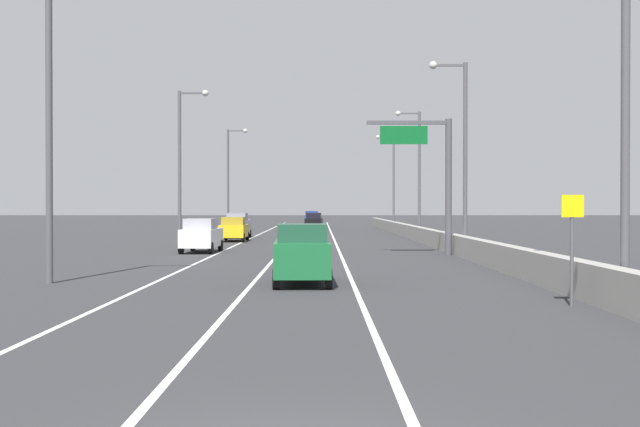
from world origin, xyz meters
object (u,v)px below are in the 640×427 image
object	(u,v)px
lamp_post_right_third	(418,166)
car_blue_2	(314,219)
speed_advisory_sign	(574,241)
lamp_post_right_second	(463,144)
lamp_post_right_fourth	(393,176)
car_black_4	(316,222)
lamp_post_left_far	(232,173)
lamp_post_right_near	(619,78)
lamp_post_left_near	(58,107)
car_yellow_0	(236,229)
car_green_5	(304,254)
overhead_sign_gantry	(437,169)
car_white_3	(203,236)
lamp_post_left_mid	(185,157)
car_silver_1	(240,226)

from	to	relation	value
lamp_post_right_third	car_blue_2	xyz separation A→B (m)	(-9.24, 32.09, -5.11)
speed_advisory_sign	lamp_post_right_second	world-z (taller)	lamp_post_right_second
lamp_post_right_third	car_blue_2	world-z (taller)	lamp_post_right_third
lamp_post_right_fourth	car_black_4	distance (m)	11.04
lamp_post_right_fourth	lamp_post_left_far	size ratio (longest dim) A/B	1.00
lamp_post_right_near	lamp_post_left_near	size ratio (longest dim) A/B	1.00
lamp_post_right_third	car_yellow_0	distance (m)	16.73
lamp_post_left_near	car_blue_2	size ratio (longest dim) A/B	2.66
lamp_post_right_second	car_green_5	distance (m)	18.89
lamp_post_right_near	car_black_4	xyz separation A→B (m)	(-8.64, 61.18, -5.15)
lamp_post_left_far	car_green_5	distance (m)	53.59
lamp_post_right_third	lamp_post_left_near	distance (m)	41.45
overhead_sign_gantry	lamp_post_right_fourth	distance (m)	44.35
overhead_sign_gantry	car_white_3	distance (m)	14.02
lamp_post_left_mid	car_white_3	distance (m)	10.24
lamp_post_right_second	lamp_post_right_near	bearing A→B (deg)	-89.69
lamp_post_left_far	car_blue_2	size ratio (longest dim) A/B	2.66
car_black_4	lamp_post_right_third	bearing A→B (deg)	-63.30
car_white_3	car_black_4	size ratio (longest dim) A/B	0.87
car_green_5	car_white_3	bearing A→B (deg)	109.35
lamp_post_left_far	car_white_3	xyz separation A→B (m)	(2.41, -34.64, -5.16)
car_black_4	car_green_5	bearing A→B (deg)	-89.97
lamp_post_right_second	lamp_post_left_near	xyz separation A→B (m)	(-17.07, -15.82, 0.00)
lamp_post_right_near	lamp_post_right_fourth	distance (m)	65.45
lamp_post_right_third	lamp_post_left_mid	size ratio (longest dim) A/B	1.00
car_silver_1	lamp_post_right_second	bearing A→B (deg)	-56.24
car_yellow_0	car_silver_1	world-z (taller)	car_silver_1
speed_advisory_sign	car_yellow_0	xyz separation A→B (m)	(-13.40, 37.94, -0.82)
overhead_sign_gantry	lamp_post_left_mid	world-z (taller)	lamp_post_left_mid
lamp_post_right_near	lamp_post_right_third	bearing A→B (deg)	89.75
lamp_post_left_far	car_black_4	distance (m)	10.49
lamp_post_left_near	speed_advisory_sign	bearing A→B (deg)	-20.88
lamp_post_left_near	car_green_5	world-z (taller)	lamp_post_left_near
lamp_post_left_far	lamp_post_right_near	bearing A→B (deg)	-73.46
lamp_post_left_near	overhead_sign_gantry	bearing A→B (deg)	44.30
lamp_post_right_second	car_silver_1	xyz separation A→B (m)	(-14.88, 22.25, -5.09)
car_white_3	lamp_post_right_second	bearing A→B (deg)	-7.34
lamp_post_right_near	car_blue_2	xyz separation A→B (m)	(-9.05, 75.72, -5.11)
car_white_3	lamp_post_left_mid	bearing A→B (deg)	107.01
lamp_post_left_near	car_yellow_0	size ratio (longest dim) A/B	2.41
overhead_sign_gantry	lamp_post_left_mid	xyz separation A→B (m)	(-15.85, 11.02, 1.42)
speed_advisory_sign	lamp_post_left_near	world-z (taller)	lamp_post_left_near
speed_advisory_sign	lamp_post_left_far	xyz separation A→B (m)	(-16.11, 58.46, 4.39)
car_green_5	car_silver_1	bearing A→B (deg)	99.47
speed_advisory_sign	car_black_4	xyz separation A→B (m)	(-7.42, 61.28, -0.76)
lamp_post_left_near	car_green_5	xyz separation A→B (m)	(8.59, -0.26, -5.11)
lamp_post_right_third	overhead_sign_gantry	bearing A→B (deg)	-94.70
car_white_3	lamp_post_right_near	bearing A→B (deg)	-57.83
speed_advisory_sign	lamp_post_right_fourth	distance (m)	65.71
overhead_sign_gantry	lamp_post_right_fourth	world-z (taller)	lamp_post_right_fourth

